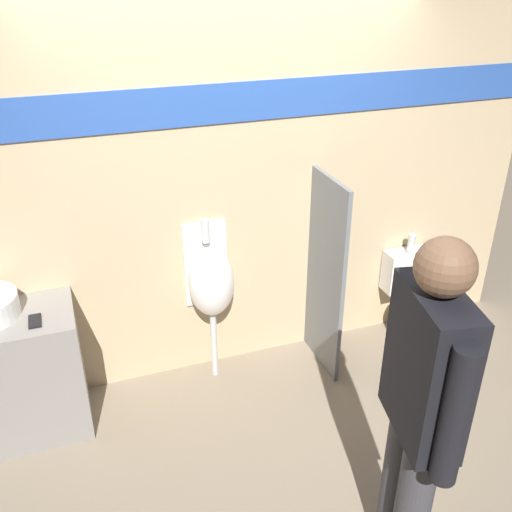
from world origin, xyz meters
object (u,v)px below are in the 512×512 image
cell_phone (35,321)px  urinal_near_counter (211,282)px  person_in_vest (420,408)px  toilet (416,308)px

cell_phone → urinal_near_counter: urinal_near_counter is taller
urinal_near_counter → person_in_vest: (0.45, -1.70, 0.22)m
cell_phone → person_in_vest: (1.56, -1.48, 0.14)m
cell_phone → toilet: bearing=1.6°
urinal_near_counter → toilet: bearing=-5.2°
cell_phone → toilet: 2.74m
toilet → person_in_vest: bearing=-125.9°
urinal_near_counter → person_in_vest: person_in_vest is taller
urinal_near_counter → toilet: urinal_near_counter is taller
cell_phone → toilet: (2.68, 0.07, -0.54)m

